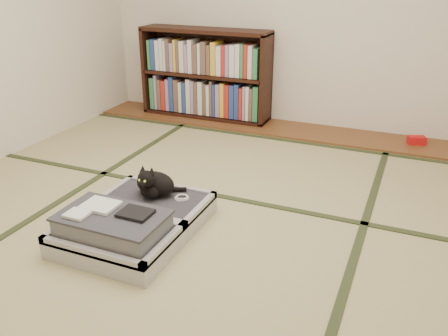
% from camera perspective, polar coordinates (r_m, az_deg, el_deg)
% --- Properties ---
extents(floor, '(4.50, 4.50, 0.00)m').
position_cam_1_polar(floor, '(3.06, -3.45, -6.56)').
color(floor, tan).
rests_on(floor, ground).
extents(wood_strip, '(4.00, 0.50, 0.02)m').
position_cam_1_polar(wood_strip, '(4.77, 7.24, 4.70)').
color(wood_strip, brown).
rests_on(wood_strip, ground).
extents(red_item, '(0.17, 0.14, 0.07)m').
position_cam_1_polar(red_item, '(4.63, 22.15, 3.12)').
color(red_item, red).
rests_on(red_item, wood_strip).
extents(tatami_borders, '(4.00, 4.50, 0.01)m').
position_cam_1_polar(tatami_borders, '(3.46, 0.17, -2.74)').
color(tatami_borders, '#2D381E').
rests_on(tatami_borders, ground).
extents(bookcase, '(1.36, 0.31, 0.92)m').
position_cam_1_polar(bookcase, '(5.02, -2.25, 11.03)').
color(bookcase, black).
rests_on(bookcase, wood_strip).
extents(suitcase, '(0.68, 0.90, 0.27)m').
position_cam_1_polar(suitcase, '(2.92, -11.00, -6.49)').
color(suitcase, '#B6B6BB').
rests_on(suitcase, floor).
extents(cat, '(0.30, 0.30, 0.24)m').
position_cam_1_polar(cat, '(3.09, -8.45, -1.92)').
color(cat, black).
rests_on(cat, suitcase).
extents(cable_coil, '(0.09, 0.09, 0.02)m').
position_cam_1_polar(cable_coil, '(3.07, -5.10, -3.56)').
color(cable_coil, white).
rests_on(cable_coil, suitcase).
extents(hanger, '(0.45, 0.30, 0.01)m').
position_cam_1_polar(hanger, '(2.96, -8.58, -7.71)').
color(hanger, black).
rests_on(hanger, floor).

